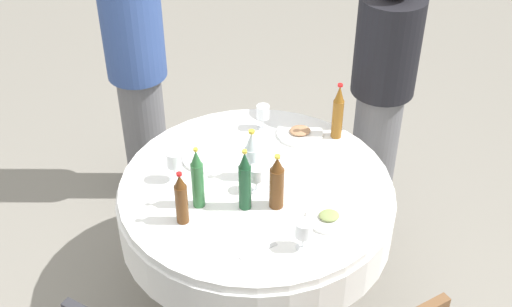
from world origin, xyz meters
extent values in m
plane|color=gray|center=(0.00, 0.00, 0.00)|extent=(10.00, 10.00, 0.00)
cylinder|color=white|center=(0.00, 0.00, 0.72)|extent=(1.31, 1.31, 0.04)
cylinder|color=white|center=(0.00, 0.00, 0.59)|extent=(1.34, 1.34, 0.22)
cylinder|color=slate|center=(0.00, 0.00, 0.24)|extent=(0.14, 0.14, 0.48)
cylinder|color=slate|center=(0.00, 0.00, 0.01)|extent=(0.56, 0.56, 0.03)
cylinder|color=#593314|center=(-0.06, 0.17, 0.84)|extent=(0.07, 0.07, 0.21)
cone|color=#593314|center=(-0.06, 0.17, 0.98)|extent=(0.06, 0.06, 0.07)
cylinder|color=gold|center=(-0.06, 0.17, 1.02)|extent=(0.03, 0.03, 0.01)
cylinder|color=#593314|center=(0.37, 0.19, 0.84)|extent=(0.06, 0.06, 0.20)
cone|color=#593314|center=(0.37, 0.19, 0.97)|extent=(0.05, 0.05, 0.06)
cylinder|color=red|center=(0.37, 0.19, 1.01)|extent=(0.02, 0.02, 0.01)
cylinder|color=#194728|center=(0.08, 0.15, 0.86)|extent=(0.06, 0.06, 0.23)
cone|color=#194728|center=(0.08, 0.15, 1.01)|extent=(0.05, 0.05, 0.08)
cylinder|color=gold|center=(0.08, 0.15, 1.06)|extent=(0.02, 0.02, 0.01)
cylinder|color=silver|center=(0.01, -0.06, 0.83)|extent=(0.07, 0.07, 0.17)
cone|color=silver|center=(0.01, -0.06, 0.96)|extent=(0.06, 0.06, 0.09)
cylinder|color=gold|center=(0.01, -0.06, 1.01)|extent=(0.03, 0.03, 0.01)
cylinder|color=#2D6B38|center=(0.29, 0.09, 0.86)|extent=(0.06, 0.06, 0.24)
cone|color=#2D6B38|center=(0.29, 0.09, 1.01)|extent=(0.05, 0.05, 0.08)
cylinder|color=gold|center=(0.29, 0.09, 1.06)|extent=(0.02, 0.02, 0.01)
cylinder|color=#8C5619|center=(-0.49, -0.30, 0.85)|extent=(0.06, 0.06, 0.22)
cone|color=#8C5619|center=(-0.49, -0.30, 1.00)|extent=(0.05, 0.05, 0.09)
cylinder|color=red|center=(-0.49, -0.30, 1.05)|extent=(0.03, 0.03, 0.01)
cylinder|color=white|center=(-0.13, -0.45, 0.74)|extent=(0.06, 0.06, 0.00)
cylinder|color=white|center=(-0.13, -0.45, 0.78)|extent=(0.01, 0.01, 0.06)
cylinder|color=white|center=(-0.13, -0.45, 0.84)|extent=(0.07, 0.07, 0.07)
cylinder|color=gold|center=(-0.13, -0.45, 0.82)|extent=(0.06, 0.06, 0.03)
cylinder|color=white|center=(0.01, 0.05, 0.74)|extent=(0.06, 0.06, 0.00)
cylinder|color=white|center=(0.01, 0.05, 0.78)|extent=(0.01, 0.01, 0.06)
cylinder|color=white|center=(0.01, 0.05, 0.84)|extent=(0.07, 0.07, 0.07)
cylinder|color=maroon|center=(0.01, 0.05, 0.82)|extent=(0.06, 0.06, 0.03)
cylinder|color=white|center=(0.37, -0.11, 0.74)|extent=(0.06, 0.06, 0.00)
cylinder|color=white|center=(0.37, -0.11, 0.78)|extent=(0.01, 0.01, 0.08)
cylinder|color=white|center=(0.37, -0.11, 0.86)|extent=(0.07, 0.07, 0.08)
cylinder|color=maroon|center=(0.37, -0.11, 0.84)|extent=(0.06, 0.06, 0.03)
cylinder|color=white|center=(-0.11, 0.46, 0.74)|extent=(0.06, 0.06, 0.00)
cylinder|color=white|center=(-0.11, 0.46, 0.78)|extent=(0.01, 0.01, 0.07)
cylinder|color=white|center=(-0.11, 0.46, 0.85)|extent=(0.08, 0.08, 0.08)
cylinder|color=maroon|center=(-0.11, 0.46, 0.83)|extent=(0.06, 0.06, 0.03)
cylinder|color=white|center=(-0.31, -0.35, 0.75)|extent=(0.25, 0.25, 0.02)
ellipsoid|color=tan|center=(-0.31, -0.35, 0.77)|extent=(0.11, 0.10, 0.02)
cylinder|color=white|center=(-0.27, 0.31, 0.75)|extent=(0.21, 0.21, 0.02)
ellipsoid|color=#8C9E59|center=(-0.27, 0.31, 0.77)|extent=(0.09, 0.08, 0.02)
cylinder|color=white|center=(0.21, -0.24, 0.75)|extent=(0.23, 0.23, 0.02)
cube|color=silver|center=(-0.37, -0.08, 0.74)|extent=(0.18, 0.05, 0.00)
cube|color=silver|center=(0.08, 0.44, 0.74)|extent=(0.18, 0.07, 0.00)
cylinder|color=slate|center=(-0.79, -0.47, 0.44)|extent=(0.26, 0.26, 0.88)
cylinder|color=black|center=(-0.79, -0.47, 1.15)|extent=(0.34, 0.34, 0.54)
cylinder|color=slate|center=(0.49, -1.00, 0.42)|extent=(0.26, 0.26, 0.83)
cylinder|color=#334C8C|center=(0.49, -1.00, 1.13)|extent=(0.34, 0.34, 0.60)
camera|label=1|loc=(0.51, 2.43, 2.79)|focal=47.26mm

